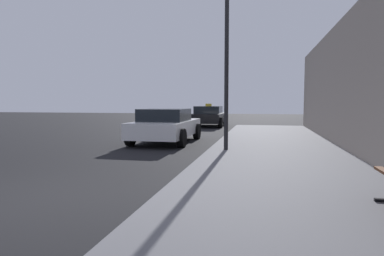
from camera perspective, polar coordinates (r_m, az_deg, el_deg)
ground_plane at (r=5.69m, az=-27.64°, el=-11.47°), size 80.00×80.00×0.00m
sidewalk at (r=4.45m, az=17.93°, el=-14.57°), size 4.00×32.00×0.15m
street_lamp at (r=9.69m, az=5.97°, el=14.90°), size 0.36×0.36×4.61m
car_white at (r=12.51m, az=-4.47°, el=0.45°), size 2.04×4.10×1.27m
car_black at (r=21.00m, az=2.91°, el=2.06°), size 1.99×4.00×1.43m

